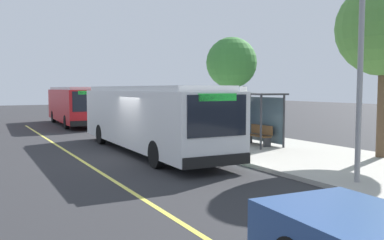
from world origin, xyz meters
name	(u,v)px	position (x,y,z in m)	size (l,w,h in m)	color
ground_plane	(136,157)	(0.00, 0.00, 0.00)	(120.00, 120.00, 0.00)	#2B2B2D
sidewalk_curb	(253,146)	(0.00, 6.00, 0.07)	(44.00, 6.40, 0.15)	#A8A399
lane_stripe_center	(83,161)	(0.00, -2.20, 0.00)	(36.00, 0.14, 0.01)	#E0D64C
transit_bus_main	(148,116)	(-1.12, 1.01, 1.62)	(12.20, 2.76, 2.95)	white
transit_bus_second	(75,104)	(-16.77, 1.27, 1.62)	(10.68, 3.00, 2.95)	red
bus_shelter	(256,108)	(0.01, 6.11, 1.92)	(2.90, 1.60, 2.48)	#333338
waiting_bench	(259,135)	(0.25, 6.14, 0.63)	(1.60, 0.48, 0.95)	brown
route_sign_post	(244,112)	(2.97, 3.30, 1.96)	(0.44, 0.08, 2.80)	#333338
pedestrian_commuter	(224,125)	(-0.27, 4.49, 1.12)	(0.24, 0.40, 1.69)	#282D47
street_tree_downstreet	(232,63)	(-5.76, 8.56, 4.43)	(3.18, 3.18, 5.90)	brown
utility_pole	(360,71)	(7.99, 3.75, 3.35)	(0.16, 0.16, 6.40)	gray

